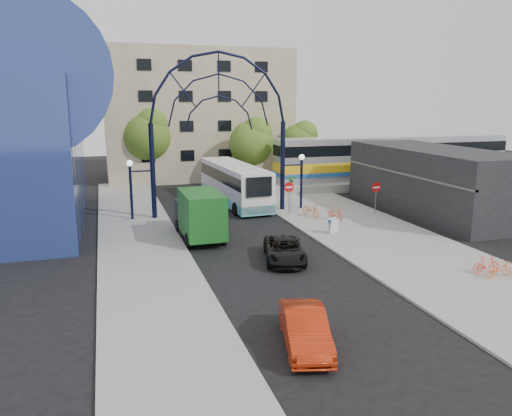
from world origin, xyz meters
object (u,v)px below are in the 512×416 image
object	(u,v)px
do_not_enter_sign	(376,191)
tree_north_b	(148,134)
gateway_arch	(219,101)
bike_near_b	(335,214)
red_sedan	(305,329)
street_name_sign	(291,187)
stop_sign	(289,190)
city_bus	(234,183)
bike_far_c	(499,269)
bike_far_b	(486,264)
tree_north_a	(253,141)
bike_near_a	(311,210)
tree_north_c	(300,141)
sandwich_board	(333,224)
train_car	(394,157)
green_truck	(199,214)
black_suv	(284,250)

from	to	relation	value
do_not_enter_sign	tree_north_b	bearing A→B (deg)	126.74
gateway_arch	bike_near_b	xyz separation A→B (m)	(7.40, -4.62, -7.98)
red_sedan	bike_near_b	world-z (taller)	red_sedan
street_name_sign	stop_sign	bearing A→B (deg)	-123.64
city_bus	bike_near_b	xyz separation A→B (m)	(5.33, -8.50, -1.16)
do_not_enter_sign	bike_far_c	xyz separation A→B (m)	(-1.23, -13.83, -1.45)
gateway_arch	stop_sign	bearing A→B (deg)	-22.63
city_bus	bike_far_b	size ratio (longest dim) A/B	8.05
city_bus	bike_far_b	distance (m)	22.38
stop_sign	bike_far_c	distance (m)	16.65
red_sedan	bike_far_c	size ratio (longest dim) A/B	2.72
tree_north_a	bike_near_a	world-z (taller)	tree_north_a
tree_north_c	bike_far_b	size ratio (longest dim) A/B	4.27
stop_sign	bike_far_b	distance (m)	15.97
bike_far_b	gateway_arch	bearing A→B (deg)	31.11
do_not_enter_sign	bike_far_c	world-z (taller)	do_not_enter_sign
sandwich_board	bike_near_a	size ratio (longest dim) A/B	0.51
city_bus	bike_far_b	world-z (taller)	city_bus
red_sedan	gateway_arch	bearing A→B (deg)	98.57
stop_sign	bike_near_b	world-z (taller)	stop_sign
tree_north_b	bike_far_b	size ratio (longest dim) A/B	5.26
tree_north_b	train_car	bearing A→B (deg)	-18.36
tree_north_c	gateway_arch	bearing A→B (deg)	-131.04
do_not_enter_sign	bike_near_b	xyz separation A→B (m)	(-3.60, -0.62, -1.39)
bike_near_a	bike_near_b	size ratio (longest dim) A/B	1.25
sandwich_board	city_bus	bearing A→B (deg)	106.52
do_not_enter_sign	red_sedan	world-z (taller)	do_not_enter_sign
red_sedan	bike_near_b	size ratio (longest dim) A/B	2.72
tree_north_a	tree_north_b	bearing A→B (deg)	158.20
tree_north_c	bike_far_b	xyz separation A→B (m)	(-2.57, -31.11, -3.70)
green_truck	red_sedan	distance (m)	15.22
street_name_sign	tree_north_c	xyz separation A→B (m)	(6.92, 15.33, 2.15)
street_name_sign	bike_far_b	distance (m)	16.45
sandwich_board	black_suv	size ratio (longest dim) A/B	0.22
tree_north_a	red_sedan	distance (m)	34.49
street_name_sign	tree_north_a	distance (m)	13.59
sandwich_board	train_car	size ratio (longest dim) A/B	0.04
stop_sign	tree_north_b	xyz separation A→B (m)	(-8.68, 17.93, 3.27)
do_not_enter_sign	bike_near_a	world-z (taller)	do_not_enter_sign
black_suv	bike_far_c	distance (m)	10.71
black_suv	bike_near_b	size ratio (longest dim) A/B	2.96
tree_north_c	bike_far_b	world-z (taller)	tree_north_c
do_not_enter_sign	bike_far_c	bearing A→B (deg)	-95.08
do_not_enter_sign	street_name_sign	xyz separation A→B (m)	(-5.80, 2.60, 0.15)
sandwich_board	bike_far_b	bearing A→B (deg)	-66.66
red_sedan	bike_far_b	xyz separation A→B (m)	(11.47, 4.19, -0.11)
do_not_enter_sign	tree_north_c	bearing A→B (deg)	86.42
stop_sign	black_suv	xyz separation A→B (m)	(-4.05, -10.05, -1.36)
bike_far_b	city_bus	bearing A→B (deg)	21.60
gateway_arch	red_sedan	bearing A→B (deg)	-95.12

